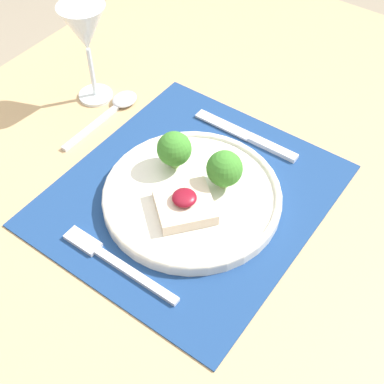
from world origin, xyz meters
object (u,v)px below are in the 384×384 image
object	(u,v)px
fork	(112,260)
spoon	(117,106)
dinner_plate	(193,191)
knife	(252,138)
wine_glass_near	(85,32)

from	to	relation	value
fork	spoon	xyz separation A→B (m)	(0.25, 0.21, -0.00)
fork	spoon	bearing A→B (deg)	41.68
dinner_plate	fork	distance (m)	0.16
fork	knife	world-z (taller)	knife
dinner_plate	spoon	size ratio (longest dim) A/B	1.51
spoon	wine_glass_near	distance (m)	0.14
spoon	fork	bearing A→B (deg)	-136.61
knife	wine_glass_near	xyz separation A→B (m)	(-0.07, 0.30, 0.13)
dinner_plate	knife	world-z (taller)	dinner_plate
fork	knife	bearing A→B (deg)	-3.44
dinner_plate	spoon	distance (m)	0.26
dinner_plate	wine_glass_near	world-z (taller)	wine_glass_near
spoon	wine_glass_near	size ratio (longest dim) A/B	0.99
knife	wine_glass_near	distance (m)	0.33
fork	knife	distance (m)	0.33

